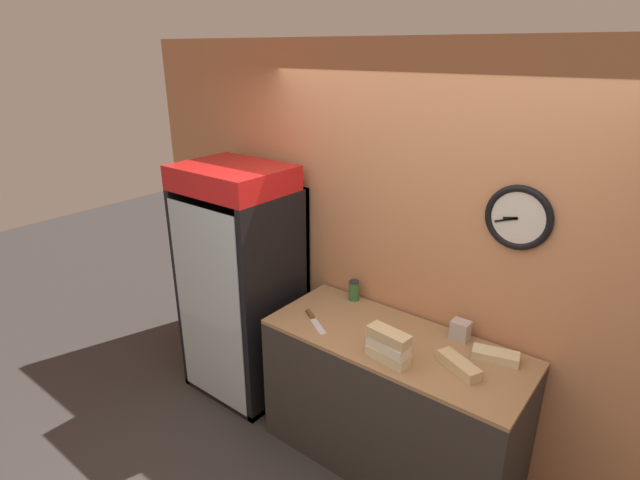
{
  "coord_description": "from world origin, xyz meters",
  "views": [
    {
      "loc": [
        1.28,
        -1.49,
        2.63
      ],
      "look_at": [
        -0.61,
        0.92,
        1.45
      ],
      "focal_mm": 28.0,
      "sensor_mm": 36.0,
      "label": 1
    }
  ],
  "objects": [
    {
      "name": "sandwich_stack_top",
      "position": [
        0.08,
        0.67,
        1.1
      ],
      "size": [
        0.27,
        0.13,
        0.07
      ],
      "color": "tan",
      "rests_on": "sandwich_stack_middle"
    },
    {
      "name": "sandwich_flat_right",
      "position": [
        0.56,
        1.07,
        0.97
      ],
      "size": [
        0.28,
        0.17,
        0.06
      ],
      "color": "beige",
      "rests_on": "prep_counter"
    },
    {
      "name": "sandwich_flat_left",
      "position": [
        0.44,
        0.84,
        0.97
      ],
      "size": [
        0.29,
        0.2,
        0.07
      ],
      "color": "tan",
      "rests_on": "prep_counter"
    },
    {
      "name": "sandwich_stack_bottom",
      "position": [
        0.08,
        0.67,
        0.97
      ],
      "size": [
        0.27,
        0.13,
        0.07
      ],
      "color": "beige",
      "rests_on": "prep_counter"
    },
    {
      "name": "condiment_jar",
      "position": [
        -0.5,
        1.17,
        1.01
      ],
      "size": [
        0.08,
        0.08,
        0.15
      ],
      "color": "#336B38",
      "rests_on": "prep_counter"
    },
    {
      "name": "wall_back",
      "position": [
        0.0,
        1.28,
        1.35
      ],
      "size": [
        5.2,
        0.1,
        2.7
      ],
      "color": "tan",
      "rests_on": "ground_plane"
    },
    {
      "name": "sandwich_stack_middle",
      "position": [
        0.08,
        0.67,
        1.04
      ],
      "size": [
        0.27,
        0.14,
        0.07
      ],
      "color": "beige",
      "rests_on": "sandwich_stack_bottom"
    },
    {
      "name": "chefs_knife",
      "position": [
        -0.56,
        0.77,
        0.95
      ],
      "size": [
        0.28,
        0.19,
        0.02
      ],
      "color": "silver",
      "rests_on": "prep_counter"
    },
    {
      "name": "prep_counter",
      "position": [
        0.0,
        0.89,
        0.47
      ],
      "size": [
        1.65,
        0.68,
        0.94
      ],
      "color": "#332D28",
      "rests_on": "ground_plane"
    },
    {
      "name": "beverage_cooler",
      "position": [
        -1.36,
        0.93,
        1.02
      ],
      "size": [
        0.79,
        0.7,
        1.86
      ],
      "color": "black",
      "rests_on": "ground_plane"
    },
    {
      "name": "napkin_dispenser",
      "position": [
        0.31,
        1.16,
        1.0
      ],
      "size": [
        0.11,
        0.09,
        0.12
      ],
      "color": "#B7B2AD",
      "rests_on": "prep_counter"
    }
  ]
}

